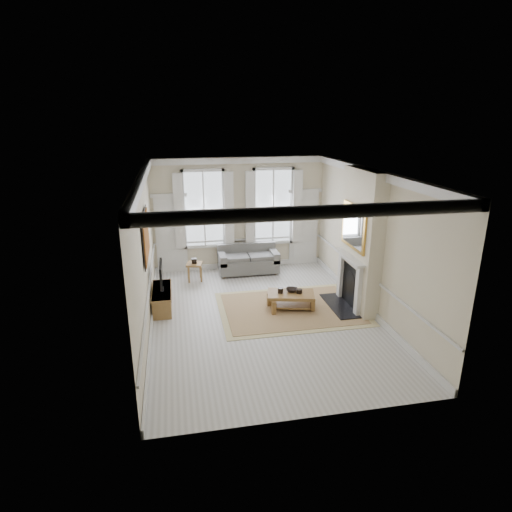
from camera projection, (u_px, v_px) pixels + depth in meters
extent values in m
plane|color=#B7B5AD|center=(263.00, 317.00, 10.12)|extent=(7.20, 7.20, 0.00)
plane|color=white|center=(264.00, 172.00, 9.05)|extent=(7.20, 7.20, 0.00)
plane|color=beige|center=(239.00, 214.00, 12.94)|extent=(5.20, 0.00, 5.20)
plane|color=beige|center=(144.00, 256.00, 9.11)|extent=(0.00, 7.20, 7.20)
plane|color=beige|center=(371.00, 243.00, 10.06)|extent=(0.00, 7.20, 7.20)
cube|color=silver|center=(171.00, 235.00, 12.70)|extent=(0.90, 0.08, 2.30)
cube|color=silver|center=(304.00, 229.00, 13.45)|extent=(0.90, 0.08, 2.30)
cube|color=#B3711E|center=(146.00, 236.00, 9.29)|extent=(0.05, 1.66, 1.06)
cube|color=beige|center=(361.00, 241.00, 10.21)|extent=(0.35, 1.70, 3.38)
cube|color=black|center=(340.00, 306.00, 10.66)|extent=(0.55, 1.50, 0.05)
cube|color=silver|center=(358.00, 294.00, 10.01)|extent=(0.10, 0.18, 1.15)
cube|color=silver|center=(340.00, 277.00, 11.04)|extent=(0.10, 0.18, 1.15)
cube|color=silver|center=(349.00, 257.00, 10.29)|extent=(0.20, 1.45, 0.06)
cube|color=black|center=(350.00, 286.00, 10.54)|extent=(0.02, 0.92, 1.00)
cube|color=gold|center=(353.00, 227.00, 10.06)|extent=(0.06, 1.26, 1.06)
cube|color=slate|center=(248.00, 264.00, 12.91)|extent=(1.78, 0.86, 0.40)
cube|color=slate|center=(246.00, 250.00, 13.11)|extent=(1.78, 0.20, 0.44)
cube|color=slate|center=(222.00, 258.00, 12.69)|extent=(0.20, 0.86, 0.30)
cube|color=slate|center=(274.00, 255.00, 12.98)|extent=(0.20, 0.86, 0.30)
cylinder|color=brown|center=(224.00, 277.00, 12.55)|extent=(0.06, 0.06, 0.08)
cylinder|color=brown|center=(271.00, 266.00, 13.41)|extent=(0.06, 0.06, 0.08)
cube|color=brown|center=(194.00, 264.00, 12.24)|extent=(0.50, 0.50, 0.06)
cube|color=brown|center=(189.00, 275.00, 12.14)|extent=(0.05, 0.05, 0.46)
cube|color=brown|center=(201.00, 274.00, 12.20)|extent=(0.05, 0.05, 0.46)
cube|color=brown|center=(189.00, 271.00, 12.45)|extent=(0.05, 0.05, 0.46)
cube|color=brown|center=(200.00, 270.00, 12.51)|extent=(0.05, 0.05, 0.46)
cube|color=tan|center=(290.00, 308.00, 10.56)|extent=(3.50, 2.60, 0.02)
cube|color=brown|center=(291.00, 295.00, 10.44)|extent=(1.25, 0.91, 0.08)
cube|color=brown|center=(274.00, 308.00, 10.21)|extent=(0.10, 0.10, 0.34)
cube|color=brown|center=(312.00, 305.00, 10.38)|extent=(0.10, 0.10, 0.34)
cube|color=brown|center=(270.00, 300.00, 10.64)|extent=(0.10, 0.10, 0.34)
cube|color=brown|center=(306.00, 297.00, 10.80)|extent=(0.10, 0.10, 0.34)
cylinder|color=black|center=(280.00, 290.00, 10.41)|extent=(0.13, 0.13, 0.13)
cylinder|color=black|center=(299.00, 291.00, 10.40)|extent=(0.14, 0.14, 0.10)
imported|color=black|center=(292.00, 290.00, 10.52)|extent=(0.38, 0.38, 0.07)
cube|color=brown|center=(162.00, 299.00, 10.54)|extent=(0.44, 1.37, 0.49)
cube|color=black|center=(162.00, 289.00, 10.46)|extent=(0.08, 0.30, 0.03)
cube|color=black|center=(161.00, 274.00, 10.34)|extent=(0.05, 0.90, 0.55)
cube|color=black|center=(162.00, 274.00, 10.34)|extent=(0.01, 0.83, 0.50)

